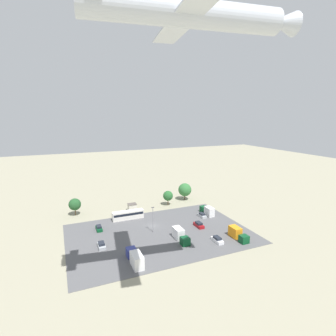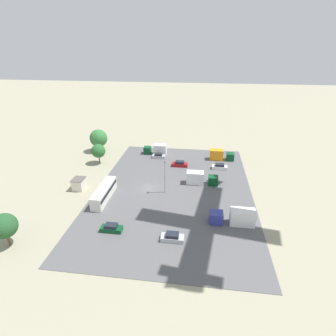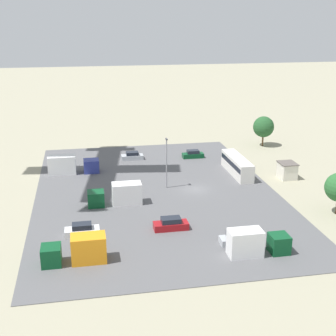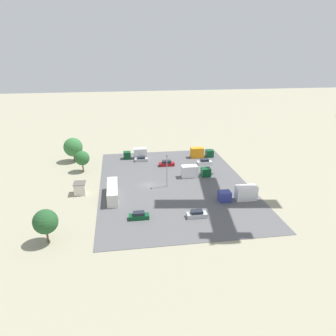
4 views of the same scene
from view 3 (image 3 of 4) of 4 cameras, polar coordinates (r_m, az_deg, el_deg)
The scene contains 15 objects.
ground_plane at distance 77.87m, azimuth 3.35°, elevation -2.64°, with size 400.00×400.00×0.00m, color gray.
parking_lot_surface at distance 76.61m, azimuth -1.46°, elevation -2.94°, with size 57.16×38.58×0.08m.
shed_building at distance 85.25m, azimuth 14.32°, elevation -0.29°, with size 3.40×2.91×2.89m.
bus at distance 85.55m, azimuth 8.42°, elevation 0.38°, with size 11.44×2.51×3.13m.
parked_car_0 at distance 63.43m, azimuth 0.35°, elevation -6.88°, with size 1.91×4.67×1.66m.
parked_car_1 at distance 60.39m, azimuth 8.32°, elevation -8.53°, with size 1.82×4.18×1.48m.
parked_car_2 at distance 62.81m, azimuth -10.43°, elevation -7.48°, with size 1.85×4.51×1.64m.
parked_car_3 at distance 93.78m, azimuth -4.38°, elevation 1.45°, with size 1.96×4.33×1.53m.
parked_car_4 at distance 94.72m, azimuth 3.06°, elevation 1.66°, with size 1.80×4.25×1.56m.
parked_truck_0 at distance 57.72m, azimuth 10.55°, elevation -8.99°, with size 2.35×7.49×3.29m.
parked_truck_1 at distance 86.75m, azimuth -11.82°, elevation 0.35°, with size 2.51×9.11×3.41m.
parked_truck_2 at distance 71.56m, azimuth -6.09°, elevation -3.28°, with size 2.44×8.17×3.29m.
parked_truck_3 at distance 56.17m, azimuth -10.89°, elevation -9.83°, with size 2.49×7.45×3.27m.
tree_apron_mid at distance 104.76m, azimuth 11.57°, elevation 4.94°, with size 4.58×4.58×6.59m.
light_pole_lot_centre at distance 76.84m, azimuth -0.18°, elevation 0.86°, with size 0.90×0.28×8.50m.
Camera 3 is at (-70.58, 17.80, 27.66)m, focal length 50.00 mm.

